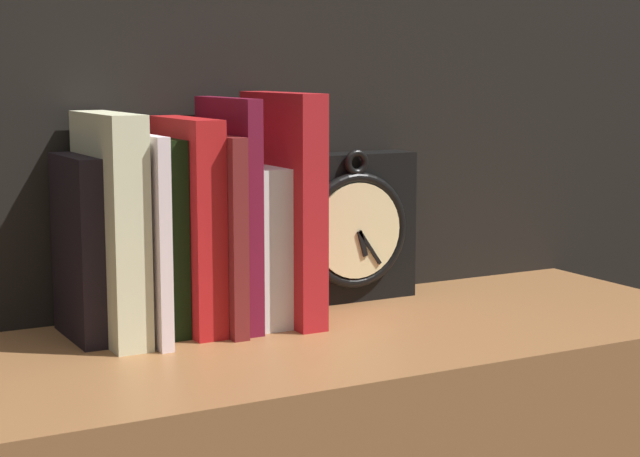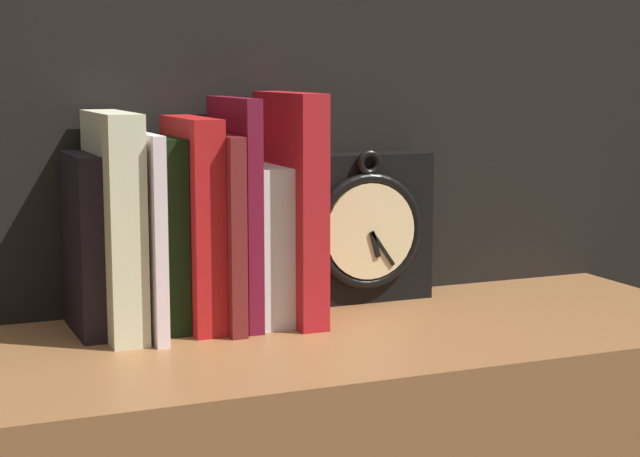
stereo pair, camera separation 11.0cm
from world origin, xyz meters
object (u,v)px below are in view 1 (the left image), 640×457
clock (346,227)px  book_slot0_black (77,248)px  book_slot1_cream (110,227)px  book_slot5_maroon (212,231)px  book_slot2_white (140,236)px  book_slot6_maroon (229,212)px  book_slot8_red (286,207)px  book_slot4_red (188,224)px  book_slot7_white (253,243)px  book_slot3_black (156,235)px

clock → book_slot0_black: size_ratio=0.97×
book_slot1_cream → book_slot5_maroon: 0.11m
book_slot2_white → book_slot5_maroon: (0.08, 0.00, -0.00)m
book_slot0_black → book_slot6_maroon: 0.17m
clock → book_slot8_red: book_slot8_red is taller
book_slot6_maroon → clock: bearing=13.8°
book_slot1_cream → book_slot5_maroon: book_slot1_cream is taller
book_slot1_cream → book_slot4_red: size_ratio=1.03×
clock → book_slot6_maroon: (-0.17, -0.04, 0.03)m
book_slot4_red → book_slot7_white: size_ratio=1.31×
book_slot1_cream → book_slot2_white: size_ratio=1.10×
book_slot0_black → book_slot2_white: book_slot2_white is taller
book_slot2_white → book_slot7_white: (0.13, 0.01, -0.02)m
book_slot3_black → book_slot8_red: book_slot8_red is taller
book_slot1_cream → book_slot7_white: (0.16, 0.01, -0.03)m
book_slot1_cream → book_slot7_white: 0.17m
book_slot6_maroon → book_slot4_red: bearing=177.2°
book_slot1_cream → book_slot4_red: (0.09, 0.00, -0.00)m
book_slot5_maroon → book_slot8_red: (0.09, -0.00, 0.02)m
book_slot2_white → book_slot3_black: 0.03m
clock → book_slot1_cream: bearing=-171.7°
book_slot2_white → book_slot5_maroon: size_ratio=1.02×
clock → book_slot2_white: bearing=-169.9°
book_slot2_white → book_slot4_red: book_slot4_red is taller
book_slot0_black → book_slot7_white: book_slot0_black is taller
book_slot3_black → clock: bearing=7.0°
book_slot0_black → book_slot3_black: size_ratio=0.92×
book_slot0_black → book_slot5_maroon: size_ratio=0.91×
clock → book_slot4_red: size_ratio=0.81×
book_slot2_white → book_slot1_cream: bearing=170.8°
book_slot4_red → book_slot6_maroon: book_slot6_maroon is taller
book_slot4_red → book_slot7_white: book_slot4_red is taller
book_slot8_red → book_slot0_black: bearing=175.0°
book_slot0_black → book_slot8_red: size_ratio=0.76×
clock → book_slot7_white: (-0.14, -0.04, -0.00)m
book_slot4_red → book_slot7_white: 0.08m
clock → book_slot0_black: bearing=-175.1°
book_slot4_red → book_slot8_red: 0.11m
book_slot4_red → book_slot5_maroon: book_slot4_red is taller
book_slot2_white → book_slot3_black: bearing=37.5°
book_slot5_maroon → book_slot6_maroon: (0.02, 0.00, 0.02)m
book_slot0_black → book_slot6_maroon: (0.16, -0.01, 0.03)m
book_slot1_cream → book_slot7_white: size_ratio=1.35×
clock → book_slot4_red: 0.22m
book_slot0_black → book_slot4_red: 0.12m
book_slot2_white → book_slot3_black: book_slot2_white is taller
book_slot8_red → book_slot7_white: bearing=163.4°
book_slot7_white → book_slot0_black: bearing=177.2°
book_slot1_cream → book_slot5_maroon: bearing=-1.1°
book_slot4_red → book_slot6_maroon: bearing=-2.8°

